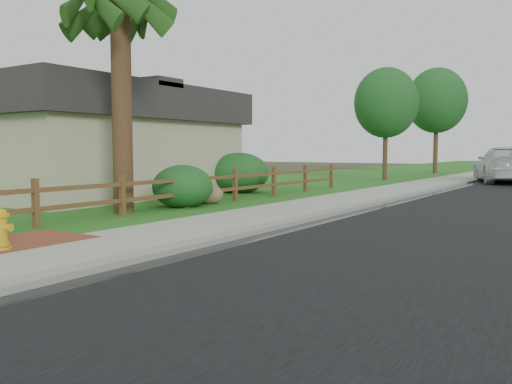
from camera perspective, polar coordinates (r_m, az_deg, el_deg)
The scene contains 17 objects.
ground at distance 9.22m, azimuth -11.17°, elevation -6.18°, with size 120.00×120.00×0.00m, color #3B3420.
curb at distance 41.95m, azimuth 24.78°, elevation 1.82°, with size 0.40×90.00×0.12m, color gray.
wet_gutter at distance 41.91m, azimuth 25.25°, elevation 1.75°, with size 0.50×90.00×0.00m, color black.
sidewalk at distance 42.16m, azimuth 23.03°, elevation 1.88°, with size 2.20×90.00×0.10m, color gray.
grass_strip at distance 42.52m, azimuth 20.51°, elevation 1.94°, with size 1.60×90.00×0.06m, color #24601B.
lawn_near at distance 43.93m, azimuth 13.87°, elevation 2.15°, with size 9.00×90.00×0.04m, color #24601B.
brick_patch at distance 10.27m, azimuth -24.02°, elevation -5.08°, with size 1.60×2.40×0.11m, color maroon.
ranch_fence at distance 16.31m, azimuth -4.64°, elevation 0.68°, with size 0.12×16.92×1.10m.
palm_tree at distance 15.08m, azimuth -14.14°, elevation 19.05°, with size 3.60×3.60×6.60m.
house at distance 21.97m, azimuth -19.24°, elevation 5.23°, with size 10.60×9.60×4.05m.
fire_hydrant at distance 9.49m, azimuth -25.39°, elevation -3.57°, with size 0.48×0.39×0.73m.
white_suv at distance 30.50m, azimuth 24.78°, elevation 2.61°, with size 2.53×6.22×1.81m, color silver.
boulder at distance 16.69m, azimuth -5.00°, elevation -0.25°, with size 0.97×0.73×0.65m, color brown.
shrub_c at distance 15.73m, azimuth -7.73°, elevation 0.56°, with size 1.75×1.75×1.26m, color #163F19.
shrub_d at distance 21.03m, azimuth -1.79°, elevation 2.01°, with size 2.33×2.33×1.59m, color #163F19.
tree_near_left at distance 30.71m, azimuth 13.53°, elevation 9.10°, with size 3.48×3.48×6.17m.
tree_mid_left at distance 40.73m, azimuth 18.49°, elevation 9.10°, with size 4.17×4.17×7.45m.
Camera 1 is at (6.32, -6.50, 1.69)m, focal length 38.00 mm.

